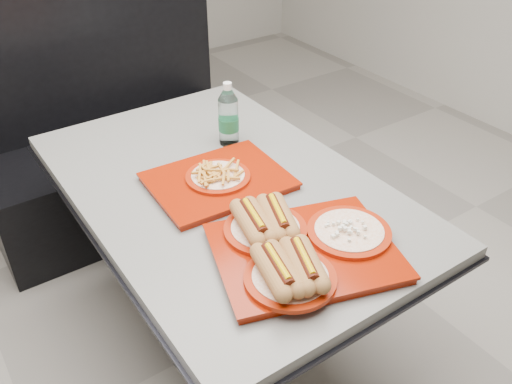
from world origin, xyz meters
TOP-DOWN VIEW (x-y plane):
  - ground at (0.00, 0.00)m, footprint 6.00×6.00m
  - diner_table at (0.00, 0.00)m, footprint 0.92×1.42m
  - booth_bench at (0.00, 1.09)m, footprint 1.30×0.57m
  - tray_near at (-0.03, -0.43)m, footprint 0.59×0.52m
  - tray_far at (-0.02, 0.01)m, footprint 0.46×0.37m
  - water_bottle at (0.16, 0.23)m, footprint 0.08×0.08m

SIDE VIEW (x-z plane):
  - ground at x=0.00m, z-range 0.00..0.00m
  - booth_bench at x=0.00m, z-range -0.27..1.08m
  - diner_table at x=0.00m, z-range 0.21..0.96m
  - tray_far at x=-0.02m, z-range 0.73..0.82m
  - tray_near at x=-0.03m, z-range 0.74..0.84m
  - water_bottle at x=0.16m, z-range 0.73..0.97m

